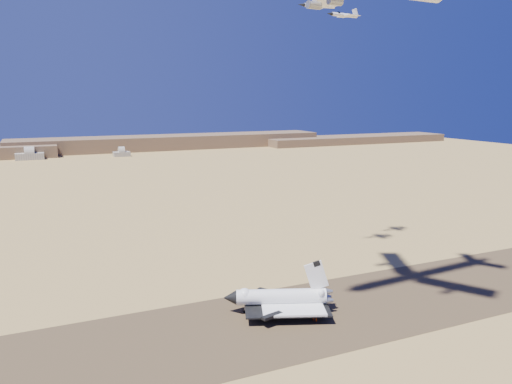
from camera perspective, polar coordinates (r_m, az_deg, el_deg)
name	(u,v)px	position (r m, az deg, el deg)	size (l,w,h in m)	color
ground	(248,328)	(157.76, -0.93, -15.27)	(1200.00, 1200.00, 0.00)	tan
runway	(248,328)	(157.74, -0.93, -15.26)	(600.00, 50.00, 0.06)	brown
ridgeline	(135,145)	(671.52, -13.71, 5.20)	(960.00, 90.00, 18.00)	brown
hangars	(26,156)	(612.22, -24.83, 3.74)	(200.50, 29.50, 30.00)	#A29D90
shuttle	(280,299)	(166.36, 2.77, -12.07)	(36.10, 29.76, 17.56)	white
crew_a	(316,319)	(162.18, 6.90, -14.25)	(0.58, 0.38, 1.60)	#DF4E0D
crew_b	(313,318)	(162.82, 6.58, -14.08)	(0.93, 0.53, 1.91)	#DF4E0D
crew_c	(321,314)	(165.93, 7.47, -13.67)	(0.94, 0.48, 1.61)	#DF4E0D
chase_jet_e	(319,6)	(212.06, 7.18, 20.38)	(16.34, 8.95, 4.07)	white
chase_jet_f	(344,15)	(228.38, 10.01, 19.31)	(16.67, 9.05, 4.15)	white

